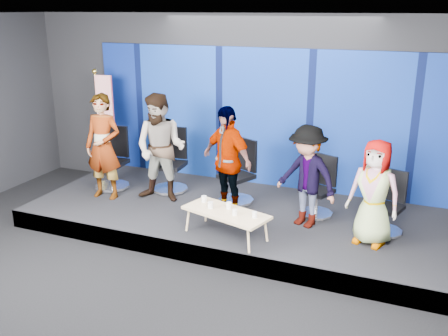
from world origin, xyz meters
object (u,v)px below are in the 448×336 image
Objects in this scene: mug_d at (235,212)px; panelist_e at (374,193)px; chair_e at (387,213)px; mug_a at (204,199)px; chair_a at (113,168)px; mug_e at (255,215)px; mug_b at (210,205)px; panelist_d at (307,176)px; flag_stand at (103,120)px; chair_b at (171,170)px; panelist_c at (227,160)px; coffee_table at (226,213)px; chair_c at (239,182)px; mug_c at (229,206)px; panelist_b at (161,148)px; chair_d at (318,196)px; panelist_a at (103,147)px.

panelist_e is at bearing 20.33° from mug_d.
chair_e reaches higher than mug_a.
mug_e is (3.27, -1.24, 0.07)m from chair_a.
mug_b is 1.12× the size of mug_d.
panelist_d is 1.55m from mug_b.
flag_stand reaches higher than panelist_e.
chair_b is 1.56m from panelist_c.
panelist_c is 1.28× the size of coffee_table.
chair_b is at bearing 135.00° from mug_b.
chair_e is at bearing -4.40° from chair_a.
chair_a is at bearing -162.03° from panelist_c.
chair_c is 0.72× the size of panelist_e.
mug_e is (0.47, -0.17, -0.01)m from mug_c.
mug_d is at bearing -134.73° from chair_e.
chair_b is 0.76m from panelist_b.
panelist_b is at bearing -160.81° from panelist_d.
mug_a reaches higher than mug_e.
chair_d reaches higher than mug_e.
chair_e is 10.87× the size of mug_e.
mug_b is at bearing -27.69° from chair_a.
mug_d is (-0.82, -0.94, -0.36)m from panelist_d.
panelist_e is (2.39, -0.29, -0.13)m from panelist_c.
panelist_d is 18.52× the size of mug_d.
mug_e is (2.18, -1.53, 0.06)m from chair_b.
panelist_d reaches higher than chair_b.
panelist_d is 1.33m from chair_e.
flag_stand reaches higher than chair_b.
mug_a is 0.98× the size of mug_b.
chair_e is (1.12, -0.28, -0.01)m from chair_d.
panelist_b reaches higher than panelist_c.
mug_e is at bearing -141.20° from panelist_e.
chair_a is 1.33m from panelist_b.
panelist_e reaches higher than chair_c.
panelist_b reaches higher than mug_a.
chair_c is at bearing 13.60° from panelist_a.
panelist_b is 2.14m from mug_d.
chair_b is 0.62× the size of panelist_b.
mug_b is at bearing -37.07° from flag_stand.
flag_stand reaches higher than coffee_table.
mug_a reaches higher than mug_d.
mug_b is (0.09, -0.87, -0.45)m from panelist_c.
panelist_a is 2.47m from chair_c.
chair_b is 0.65× the size of panelist_c.
mug_c reaches higher than mug_a.
flag_stand is at bearing 152.04° from mug_a.
mug_d is (0.63, -0.31, -0.00)m from mug_a.
panelist_a is (0.17, -0.48, 0.56)m from chair_a.
panelist_a reaches higher than chair_c.
panelist_e is at bearing -17.60° from chair_b.
panelist_c is 0.84× the size of flag_stand.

